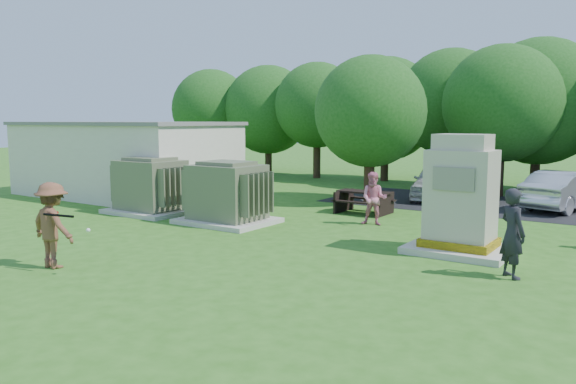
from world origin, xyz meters
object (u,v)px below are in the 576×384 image
Objects in this scene: transformer_left at (151,187)px; person_at_picnic at (374,199)px; transformer_right at (227,194)px; batter at (53,225)px; generator_cabinet at (461,201)px; car_white at (437,182)px; person_by_generator at (513,233)px; picnic_table at (364,199)px; car_silver_a at (565,190)px.

person_at_picnic is (7.93, 2.40, -0.10)m from transformer_left.
transformer_right is 1.49× the size of batter.
transformer_left is at bearing -179.33° from generator_cabinet.
generator_cabinet is 1.53× the size of batter.
generator_cabinet reaches higher than transformer_left.
generator_cabinet reaches higher than car_white.
car_white is (-5.60, 11.06, -0.23)m from person_by_generator.
generator_cabinet is at bearing -2.91° from person_by_generator.
generator_cabinet is 0.69× the size of car_white.
transformer_left is 13.21m from person_by_generator.
car_white reaches higher than picnic_table.
transformer_right is at bearing -179.01° from generator_cabinet.
generator_cabinet is at bearing -48.62° from person_at_picnic.
car_white is at bearing 51.62° from transformer_left.
transformer_left reaches higher than person_at_picnic.
car_silver_a is (5.09, -0.05, 0.00)m from car_white.
transformer_right is 0.65× the size of car_silver_a.
car_white is at bearing -102.91° from batter.
car_white is (0.92, 5.16, 0.24)m from picnic_table.
generator_cabinet is 0.67× the size of car_silver_a.
transformer_right reaches higher than person_by_generator.
transformer_right is at bearing -166.20° from person_at_picnic.
person_at_picnic is 0.40× the size of car_white.
person_by_generator is 0.43× the size of car_silver_a.
generator_cabinet reaches higher than person_at_picnic.
car_silver_a is (1.16, 9.31, -0.59)m from generator_cabinet.
generator_cabinet is at bearing 0.99° from transformer_right.
batter is at bearing -137.23° from generator_cabinet.
person_at_picnic is (4.23, 2.40, -0.10)m from transformer_right.
picnic_table is at bearing 0.47° from person_by_generator.
batter is 18.23m from car_silver_a.
person_by_generator is at bearing -9.43° from transformer_right.
transformer_right is 6.69m from batter.
person_by_generator is at bearing 107.72° from car_silver_a.
transformer_right is at bearing -123.85° from car_white.
transformer_left is 1.00× the size of transformer_right.
car_silver_a is at bearing -12.48° from car_white.
batter is 10.37m from person_by_generator.
picnic_table is 5.25m from car_white.
car_silver_a is at bearing 36.85° from transformer_left.
picnic_table is 2.37m from person_at_picnic.
transformer_left is 0.98× the size of generator_cabinet.
transformer_right is 1.55× the size of picnic_table.
picnic_table is 0.97× the size of batter.
car_silver_a is (8.52, 16.12, -0.25)m from batter.
batter is at bearing 77.22° from car_silver_a.
transformer_right is 10.24m from car_white.
batter is 0.44× the size of car_silver_a.
generator_cabinet is at bearing -40.89° from picnic_table.
batter is 0.45× the size of car_white.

